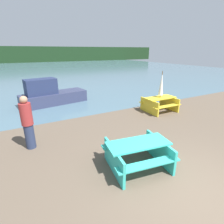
{
  "coord_description": "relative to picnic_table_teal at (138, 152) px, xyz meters",
  "views": [
    {
      "loc": [
        -3.1,
        -1.91,
        3.04
      ],
      "look_at": [
        -0.17,
        3.52,
        0.85
      ],
      "focal_mm": 28.0,
      "sensor_mm": 36.0,
      "label": 1
    }
  ],
  "objects": [
    {
      "name": "far_treeline",
      "position": [
        0.55,
        49.35,
        1.55
      ],
      "size": [
        80.0,
        1.6,
        4.0
      ],
      "color": "#193319",
      "rests_on": "water"
    },
    {
      "name": "person",
      "position": [
        -2.48,
        2.46,
        0.43
      ],
      "size": [
        0.35,
        0.35,
        1.75
      ],
      "color": "#283351",
      "rests_on": "ground_plane"
    },
    {
      "name": "umbrella_white",
      "position": [
        3.81,
        3.26,
        1.01
      ],
      "size": [
        0.24,
        0.24,
        2.08
      ],
      "color": "brown",
      "rests_on": "ground_plane"
    },
    {
      "name": "ground_plane",
      "position": [
        0.55,
        -1.34,
        -0.45
      ],
      "size": [
        60.0,
        60.0,
        0.0
      ],
      "primitive_type": "plane",
      "color": "brown"
    },
    {
      "name": "picnic_table_yellow",
      "position": [
        3.81,
        3.26,
        -0.0
      ],
      "size": [
        1.66,
        1.4,
        0.74
      ],
      "rotation": [
        0.0,
        0.0,
        -0.01
      ],
      "color": "yellow",
      "rests_on": "ground_plane"
    },
    {
      "name": "picnic_table_teal",
      "position": [
        0.0,
        0.0,
        0.0
      ],
      "size": [
        1.85,
        1.61,
        0.74
      ],
      "rotation": [
        0.0,
        0.0,
        -0.15
      ],
      "color": "#33B7A8",
      "rests_on": "ground_plane"
    },
    {
      "name": "water",
      "position": [
        0.55,
        29.35,
        -0.45
      ],
      "size": [
        60.0,
        50.0,
        0.0
      ],
      "color": "slate",
      "rests_on": "ground_plane"
    },
    {
      "name": "boat",
      "position": [
        -0.97,
        7.26,
        0.11
      ],
      "size": [
        3.9,
        1.8,
        1.54
      ],
      "rotation": [
        0.0,
        0.0,
        0.15
      ],
      "color": "#333856",
      "rests_on": "water"
    }
  ]
}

